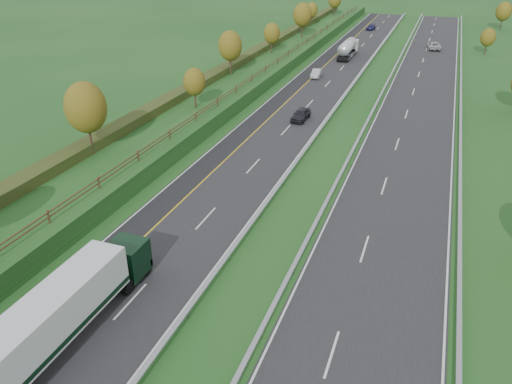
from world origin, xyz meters
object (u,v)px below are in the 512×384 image
road_tanker (348,48)px  car_oncoming (434,46)px  box_lorry (59,315)px  car_dark_near (301,115)px  car_small_far (371,27)px  car_silver_mid (317,73)px

road_tanker → car_oncoming: bearing=41.2°
box_lorry → car_oncoming: box_lorry is taller
road_tanker → car_dark_near: bearing=-87.8°
car_oncoming → car_small_far: bearing=-59.0°
car_oncoming → box_lorry: bearing=72.7°
road_tanker → car_oncoming: road_tanker is taller
car_silver_mid → car_small_far: bearing=85.9°
box_lorry → car_oncoming: bearing=80.5°
car_small_far → car_oncoming: bearing=-44.7°
road_tanker → car_oncoming: size_ratio=1.96×
car_dark_near → road_tanker: bearing=94.5°
car_silver_mid → box_lorry: bearing=-91.5°
box_lorry → car_oncoming: 102.49m
car_small_far → car_dark_near: bearing=-81.8°
car_silver_mid → road_tanker: bearing=81.3°
car_dark_near → box_lorry: bearing=-90.6°
road_tanker → car_small_far: (-0.57, 35.21, -1.19)m
box_lorry → car_silver_mid: 68.50m
car_small_far → car_oncoming: 26.90m
road_tanker → car_oncoming: (16.28, 14.24, -1.03)m
car_dark_near → car_small_far: (-2.19, 76.75, -0.13)m
car_dark_near → car_oncoming: size_ratio=0.79×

